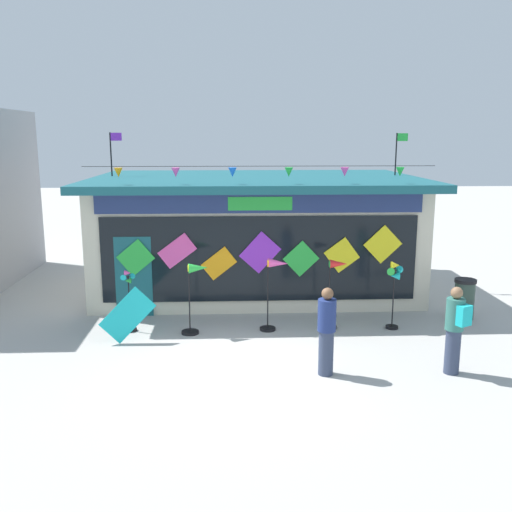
{
  "coord_description": "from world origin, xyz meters",
  "views": [
    {
      "loc": [
        -0.12,
        -10.29,
        4.38
      ],
      "look_at": [
        0.48,
        2.79,
        1.63
      ],
      "focal_mm": 40.11,
      "sensor_mm": 36.0,
      "label": 1
    }
  ],
  "objects_px": {
    "kite_shop_building": "(255,232)",
    "wind_spinner_far_left": "(129,296)",
    "person_mid_plaza": "(455,328)",
    "trash_bin": "(464,299)",
    "display_kite_on_ground": "(128,315)",
    "wind_spinner_center_left": "(275,282)",
    "wind_spinner_center_right": "(334,287)",
    "wind_spinner_left": "(195,289)",
    "wind_spinner_right": "(395,281)",
    "person_near_camera": "(326,331)"
  },
  "relations": [
    {
      "from": "wind_spinner_left",
      "to": "person_near_camera",
      "type": "bearing_deg",
      "value": -43.05
    },
    {
      "from": "person_near_camera",
      "to": "wind_spinner_center_right",
      "type": "bearing_deg",
      "value": 69.09
    },
    {
      "from": "person_near_camera",
      "to": "trash_bin",
      "type": "xyz_separation_m",
      "value": [
        3.93,
        3.19,
        -0.35
      ]
    },
    {
      "from": "wind_spinner_far_left",
      "to": "person_mid_plaza",
      "type": "distance_m",
      "value": 6.99
    },
    {
      "from": "kite_shop_building",
      "to": "person_mid_plaza",
      "type": "bearing_deg",
      "value": -62.3
    },
    {
      "from": "wind_spinner_right",
      "to": "wind_spinner_center_right",
      "type": "bearing_deg",
      "value": 176.14
    },
    {
      "from": "wind_spinner_center_left",
      "to": "trash_bin",
      "type": "distance_m",
      "value": 4.78
    },
    {
      "from": "kite_shop_building",
      "to": "trash_bin",
      "type": "relative_size",
      "value": 9.12
    },
    {
      "from": "trash_bin",
      "to": "person_near_camera",
      "type": "bearing_deg",
      "value": -140.95
    },
    {
      "from": "wind_spinner_far_left",
      "to": "person_near_camera",
      "type": "height_order",
      "value": "person_near_camera"
    },
    {
      "from": "wind_spinner_far_left",
      "to": "wind_spinner_center_right",
      "type": "bearing_deg",
      "value": -0.15
    },
    {
      "from": "kite_shop_building",
      "to": "wind_spinner_right",
      "type": "xyz_separation_m",
      "value": [
        3.01,
        -3.96,
        -0.51
      ]
    },
    {
      "from": "wind_spinner_center_left",
      "to": "person_mid_plaza",
      "type": "distance_m",
      "value": 4.11
    },
    {
      "from": "wind_spinner_far_left",
      "to": "wind_spinner_center_left",
      "type": "height_order",
      "value": "wind_spinner_center_left"
    },
    {
      "from": "wind_spinner_center_left",
      "to": "wind_spinner_right",
      "type": "distance_m",
      "value": 2.74
    },
    {
      "from": "person_mid_plaza",
      "to": "person_near_camera",
      "type": "bearing_deg",
      "value": -29.58
    },
    {
      "from": "trash_bin",
      "to": "display_kite_on_ground",
      "type": "height_order",
      "value": "display_kite_on_ground"
    },
    {
      "from": "display_kite_on_ground",
      "to": "wind_spinner_center_right",
      "type": "bearing_deg",
      "value": 8.55
    },
    {
      "from": "wind_spinner_center_left",
      "to": "trash_bin",
      "type": "relative_size",
      "value": 1.7
    },
    {
      "from": "wind_spinner_far_left",
      "to": "wind_spinner_center_right",
      "type": "xyz_separation_m",
      "value": [
        4.68,
        -0.01,
        0.15
      ]
    },
    {
      "from": "wind_spinner_center_right",
      "to": "person_near_camera",
      "type": "relative_size",
      "value": 0.97
    },
    {
      "from": "kite_shop_building",
      "to": "person_mid_plaza",
      "type": "xyz_separation_m",
      "value": [
        3.43,
        -6.53,
        -0.77
      ]
    },
    {
      "from": "wind_spinner_center_left",
      "to": "kite_shop_building",
      "type": "bearing_deg",
      "value": 93.96
    },
    {
      "from": "kite_shop_building",
      "to": "wind_spinner_far_left",
      "type": "xyz_separation_m",
      "value": [
        -3.03,
        -3.86,
        -0.82
      ]
    },
    {
      "from": "wind_spinner_center_right",
      "to": "person_near_camera",
      "type": "height_order",
      "value": "person_near_camera"
    },
    {
      "from": "wind_spinner_right",
      "to": "person_near_camera",
      "type": "bearing_deg",
      "value": -128.32
    },
    {
      "from": "wind_spinner_far_left",
      "to": "trash_bin",
      "type": "distance_m",
      "value": 8.03
    },
    {
      "from": "wind_spinner_center_left",
      "to": "wind_spinner_center_right",
      "type": "xyz_separation_m",
      "value": [
        1.38,
        0.04,
        -0.16
      ]
    },
    {
      "from": "wind_spinner_left",
      "to": "person_mid_plaza",
      "type": "xyz_separation_m",
      "value": [
        4.95,
        -2.46,
        -0.16
      ]
    },
    {
      "from": "trash_bin",
      "to": "display_kite_on_ground",
      "type": "xyz_separation_m",
      "value": [
        -7.92,
        -1.29,
        0.11
      ]
    },
    {
      "from": "wind_spinner_far_left",
      "to": "wind_spinner_center_right",
      "type": "distance_m",
      "value": 4.69
    },
    {
      "from": "person_mid_plaza",
      "to": "display_kite_on_ground",
      "type": "xyz_separation_m",
      "value": [
        -6.38,
        1.97,
        -0.28
      ]
    },
    {
      "from": "wind_spinner_left",
      "to": "person_near_camera",
      "type": "height_order",
      "value": "person_near_camera"
    },
    {
      "from": "wind_spinner_left",
      "to": "wind_spinner_right",
      "type": "bearing_deg",
      "value": 1.39
    },
    {
      "from": "wind_spinner_left",
      "to": "kite_shop_building",
      "type": "bearing_deg",
      "value": 69.53
    },
    {
      "from": "wind_spinner_center_right",
      "to": "wind_spinner_far_left",
      "type": "bearing_deg",
      "value": 179.85
    },
    {
      "from": "wind_spinner_center_left",
      "to": "display_kite_on_ground",
      "type": "distance_m",
      "value": 3.33
    },
    {
      "from": "wind_spinner_far_left",
      "to": "display_kite_on_ground",
      "type": "xyz_separation_m",
      "value": [
        0.08,
        -0.7,
        -0.23
      ]
    },
    {
      "from": "kite_shop_building",
      "to": "wind_spinner_center_right",
      "type": "xyz_separation_m",
      "value": [
        1.65,
        -3.87,
        -0.67
      ]
    },
    {
      "from": "wind_spinner_right",
      "to": "person_near_camera",
      "type": "xyz_separation_m",
      "value": [
        -1.98,
        -2.5,
        -0.29
      ]
    },
    {
      "from": "wind_spinner_center_left",
      "to": "wind_spinner_right",
      "type": "xyz_separation_m",
      "value": [
        2.74,
        -0.05,
        0.0
      ]
    },
    {
      "from": "display_kite_on_ground",
      "to": "person_near_camera",
      "type": "bearing_deg",
      "value": -25.46
    },
    {
      "from": "kite_shop_building",
      "to": "wind_spinner_center_left",
      "type": "xyz_separation_m",
      "value": [
        0.27,
        -3.92,
        -0.51
      ]
    },
    {
      "from": "wind_spinner_center_left",
      "to": "trash_bin",
      "type": "height_order",
      "value": "wind_spinner_center_left"
    },
    {
      "from": "wind_spinner_center_left",
      "to": "trash_bin",
      "type": "bearing_deg",
      "value": 7.75
    },
    {
      "from": "person_near_camera",
      "to": "person_mid_plaza",
      "type": "height_order",
      "value": "same"
    },
    {
      "from": "kite_shop_building",
      "to": "wind_spinner_center_left",
      "type": "height_order",
      "value": "kite_shop_building"
    },
    {
      "from": "trash_bin",
      "to": "wind_spinner_center_left",
      "type": "bearing_deg",
      "value": -172.25
    },
    {
      "from": "kite_shop_building",
      "to": "wind_spinner_center_left",
      "type": "distance_m",
      "value": 3.96
    },
    {
      "from": "kite_shop_building",
      "to": "person_near_camera",
      "type": "height_order",
      "value": "kite_shop_building"
    }
  ]
}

